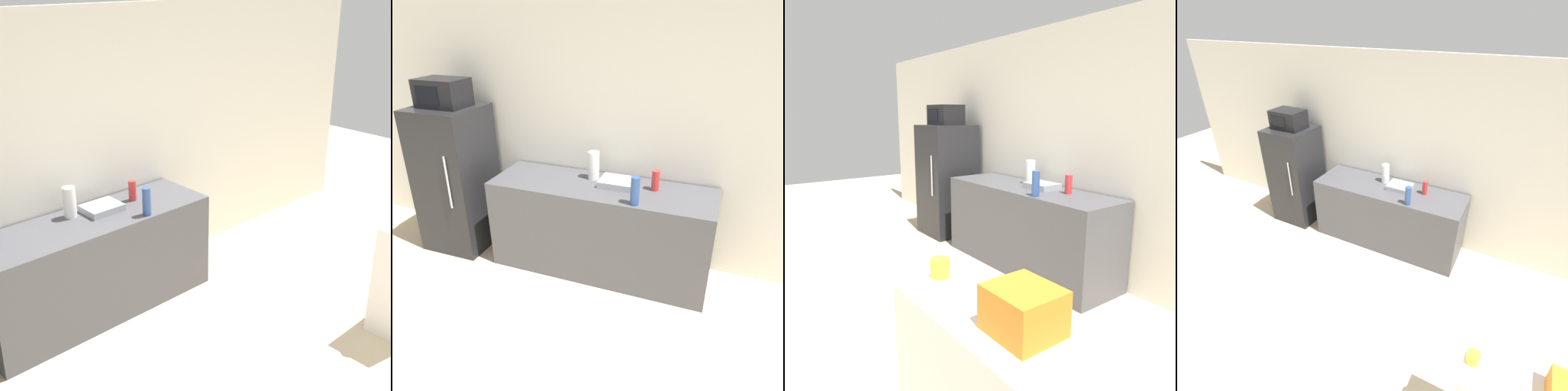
% 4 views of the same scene
% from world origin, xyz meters
% --- Properties ---
extents(wall_back, '(8.00, 0.06, 2.60)m').
position_xyz_m(wall_back, '(0.00, 3.10, 1.30)').
color(wall_back, silver).
rests_on(wall_back, ground_plane).
extents(counter, '(2.10, 0.66, 0.90)m').
position_xyz_m(counter, '(0.04, 2.73, 0.45)').
color(counter, '#4C4C51').
rests_on(counter, ground_plane).
extents(sink_basin, '(0.32, 0.26, 0.06)m').
position_xyz_m(sink_basin, '(0.17, 2.80, 0.93)').
color(sink_basin, '#9EA3A8').
rests_on(sink_basin, counter).
extents(bottle_tall, '(0.07, 0.07, 0.25)m').
position_xyz_m(bottle_tall, '(0.41, 2.47, 1.03)').
color(bottle_tall, '#2D4C8C').
rests_on(bottle_tall, counter).
extents(bottle_short, '(0.07, 0.07, 0.19)m').
position_xyz_m(bottle_short, '(0.52, 2.82, 1.00)').
color(bottle_short, red).
rests_on(bottle_short, counter).
extents(paper_towel_roll, '(0.11, 0.11, 0.27)m').
position_xyz_m(paper_towel_roll, '(-0.09, 2.87, 1.04)').
color(paper_towel_roll, white).
rests_on(paper_towel_roll, counter).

